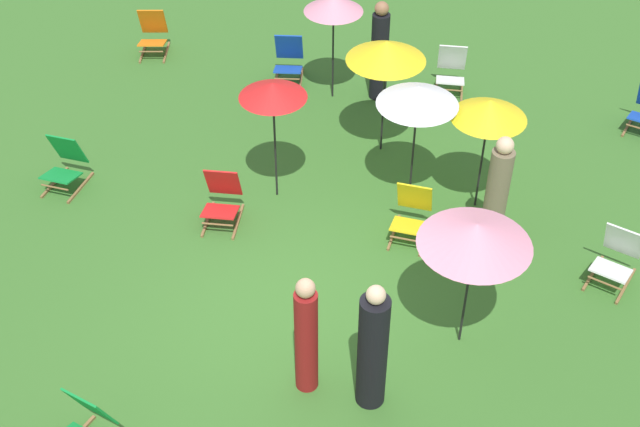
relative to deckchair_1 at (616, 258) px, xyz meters
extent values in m
plane|color=#386B28|center=(-3.90, -1.56, -0.37)|extent=(40.00, 40.00, 0.00)
cube|color=olive|center=(0.20, 3.79, -0.35)|extent=(0.23, 0.74, 0.04)
cylinder|color=olive|center=(0.34, 3.45, -0.17)|extent=(0.43, 0.14, 0.03)
cube|color=olive|center=(-0.23, 0.01, -0.35)|extent=(0.26, 0.74, 0.04)
cube|color=olive|center=(0.19, -0.12, -0.35)|extent=(0.26, 0.74, 0.04)
cube|color=white|center=(-0.05, -0.15, -0.10)|extent=(0.59, 0.56, 0.13)
cube|color=white|center=(0.04, 0.14, 0.18)|extent=(0.53, 0.38, 0.57)
cylinder|color=olive|center=(-0.11, -0.34, -0.17)|extent=(0.43, 0.16, 0.03)
cube|color=olive|center=(-2.95, 0.08, -0.35)|extent=(0.04, 0.76, 0.04)
cube|color=olive|center=(-2.51, 0.08, -0.35)|extent=(0.04, 0.76, 0.04)
cube|color=yellow|center=(-2.73, -0.02, -0.10)|extent=(0.48, 0.43, 0.13)
cube|color=yellow|center=(-2.73, 0.28, 0.18)|extent=(0.48, 0.25, 0.57)
cylinder|color=olive|center=(-2.73, -0.22, -0.17)|extent=(0.44, 0.03, 0.03)
cube|color=olive|center=(-8.11, -0.23, -0.35)|extent=(0.05, 0.76, 0.04)
cube|color=olive|center=(-7.67, -0.23, -0.35)|extent=(0.05, 0.76, 0.04)
cube|color=#148C38|center=(-7.90, -0.33, -0.10)|extent=(0.49, 0.44, 0.13)
cube|color=#148C38|center=(-7.89, -0.03, 0.18)|extent=(0.48, 0.25, 0.57)
cylinder|color=olive|center=(-7.90, -0.53, -0.17)|extent=(0.44, 0.03, 0.03)
cube|color=#148C38|center=(-5.33, -4.14, 0.18)|extent=(0.52, 0.35, 0.57)
cube|color=olive|center=(-8.55, 3.77, -0.35)|extent=(0.25, 0.74, 0.04)
cube|color=olive|center=(-8.12, 3.89, -0.35)|extent=(0.25, 0.74, 0.04)
cube|color=orange|center=(-8.31, 3.73, -0.10)|extent=(0.58, 0.55, 0.13)
cube|color=orange|center=(-8.39, 4.02, 0.18)|extent=(0.53, 0.37, 0.57)
cylinder|color=olive|center=(-8.25, 3.54, -0.17)|extent=(0.43, 0.15, 0.03)
cube|color=olive|center=(-3.04, 4.01, -0.35)|extent=(0.14, 0.76, 0.04)
cube|color=olive|center=(-2.61, 4.07, -0.35)|extent=(0.14, 0.76, 0.04)
cube|color=white|center=(-2.81, 3.94, -0.10)|extent=(0.54, 0.49, 0.13)
cube|color=white|center=(-2.85, 4.24, 0.18)|extent=(0.51, 0.31, 0.57)
cylinder|color=olive|center=(-2.79, 3.75, -0.17)|extent=(0.44, 0.09, 0.03)
cube|color=olive|center=(-5.57, -0.38, -0.35)|extent=(0.16, 0.76, 0.04)
cube|color=olive|center=(-5.13, -0.31, -0.35)|extent=(0.16, 0.76, 0.04)
cube|color=red|center=(-5.33, -0.45, -0.10)|extent=(0.54, 0.50, 0.13)
cube|color=red|center=(-5.38, -0.15, 0.18)|extent=(0.51, 0.32, 0.57)
cylinder|color=olive|center=(-5.30, -0.64, -0.17)|extent=(0.44, 0.10, 0.03)
cube|color=olive|center=(-5.85, 3.57, -0.35)|extent=(0.20, 0.75, 0.04)
cube|color=olive|center=(-5.42, 3.66, -0.35)|extent=(0.20, 0.75, 0.04)
cube|color=#1947B7|center=(-5.61, 3.52, -0.10)|extent=(0.56, 0.53, 0.13)
cube|color=#1947B7|center=(-5.68, 3.81, 0.18)|extent=(0.52, 0.35, 0.57)
cylinder|color=olive|center=(-5.57, 3.32, -0.17)|extent=(0.44, 0.12, 0.03)
cylinder|color=black|center=(-4.80, 0.46, 0.58)|extent=(0.03, 0.03, 1.90)
cone|color=red|center=(-4.80, 0.46, 1.44)|extent=(0.94, 0.94, 0.22)
cylinder|color=black|center=(-4.74, 3.31, 0.56)|extent=(0.03, 0.03, 1.85)
cone|color=pink|center=(-4.74, 3.31, 1.37)|extent=(0.97, 0.97, 0.28)
cylinder|color=black|center=(-2.90, 0.94, 0.57)|extent=(0.03, 0.03, 1.87)
cone|color=white|center=(-2.90, 0.94, 1.39)|extent=(1.13, 1.13, 0.28)
cylinder|color=black|center=(-1.94, 1.03, 0.52)|extent=(0.03, 0.03, 1.77)
cone|color=yellow|center=(-1.94, 1.03, 1.29)|extent=(1.04, 1.04, 0.28)
cylinder|color=black|center=(-3.58, 2.01, 0.57)|extent=(0.03, 0.03, 1.88)
cone|color=yellow|center=(-3.58, 2.01, 1.39)|extent=(1.19, 1.19, 0.31)
cylinder|color=black|center=(-1.76, -1.62, 0.55)|extent=(0.03, 0.03, 1.84)
cone|color=pink|center=(-1.76, -1.62, 1.35)|extent=(1.29, 1.29, 0.30)
cylinder|color=maroon|center=(-3.35, -2.80, 0.37)|extent=(0.29, 0.29, 1.48)
sphere|color=tan|center=(-3.35, -2.80, 1.20)|extent=(0.22, 0.22, 0.22)
cylinder|color=black|center=(-2.60, -2.79, 0.43)|extent=(0.41, 0.41, 1.59)
sphere|color=beige|center=(-2.60, -2.79, 1.31)|extent=(0.21, 0.21, 0.21)
cylinder|color=black|center=(-3.99, 3.52, 0.40)|extent=(0.31, 0.31, 1.55)
sphere|color=#936647|center=(-3.99, 3.52, 1.28)|extent=(0.23, 0.23, 0.23)
cylinder|color=#72664C|center=(-1.64, 0.24, 0.41)|extent=(0.35, 0.35, 1.56)
sphere|color=beige|center=(-1.64, 0.24, 1.29)|extent=(0.23, 0.23, 0.23)
camera|label=1|loc=(-1.48, -8.72, 7.45)|focal=47.19mm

